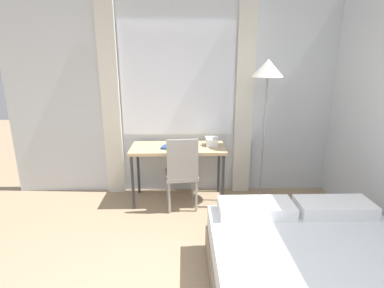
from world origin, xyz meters
The scene contains 6 objects.
wall_back_with_window centered at (-0.02, 2.72, 1.35)m, with size 4.96×0.13×2.70m.
desk centered at (-0.16, 2.36, 0.70)m, with size 1.23×0.56×0.77m.
desk_chair centered at (-0.11, 2.10, 0.53)m, with size 0.44×0.44×0.96m.
standing_lamp centered at (0.94, 2.29, 1.62)m, with size 0.38×0.38×1.87m.
telephone centered at (0.29, 2.41, 0.82)m, with size 0.17×0.19×0.12m.
book centered at (-0.26, 2.29, 0.78)m, with size 0.24×0.20×0.02m.
Camera 1 is at (-0.07, -1.40, 1.89)m, focal length 28.00 mm.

